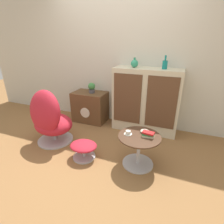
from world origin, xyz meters
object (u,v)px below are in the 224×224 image
at_px(potted_plant, 92,88).
at_px(bowl, 145,131).
at_px(coffee_table, 139,148).
at_px(book_stack, 148,134).
at_px(vase_inner_left, 165,64).
at_px(egg_chair, 49,118).
at_px(tv_console, 90,107).
at_px(ottoman, 84,148).
at_px(vase_leftmost, 134,63).
at_px(teacup, 128,133).
at_px(sideboard, 146,101).

height_order(potted_plant, bowl, potted_plant).
xyz_separation_m(coffee_table, book_stack, (0.10, 0.02, 0.21)).
xyz_separation_m(vase_inner_left, potted_plant, (-1.33, -0.02, -0.50)).
bearing_deg(book_stack, egg_chair, 179.81).
xyz_separation_m(tv_console, ottoman, (0.51, -1.16, -0.14)).
relative_size(vase_leftmost, teacup, 1.51).
bearing_deg(ottoman, book_stack, 10.78).
relative_size(vase_leftmost, vase_inner_left, 0.76).
height_order(coffee_table, potted_plant, potted_plant).
bearing_deg(ottoman, tv_console, 113.69).
xyz_separation_m(tv_console, book_stack, (1.37, -1.00, 0.17)).
relative_size(coffee_table, bowl, 4.57).
height_order(tv_console, book_stack, tv_console).
distance_m(egg_chair, book_stack, 1.57).
relative_size(potted_plant, teacup, 1.86).
bearing_deg(tv_console, vase_inner_left, 0.95).
bearing_deg(vase_inner_left, potted_plant, -179.03).
bearing_deg(coffee_table, sideboard, 97.84).
bearing_deg(ottoman, potted_plant, 111.39).
bearing_deg(ottoman, egg_chair, 166.44).
xyz_separation_m(tv_console, potted_plant, (0.05, 0.00, 0.41)).
bearing_deg(vase_inner_left, vase_leftmost, 180.00).
relative_size(sideboard, egg_chair, 1.25).
relative_size(sideboard, coffee_table, 2.10).
distance_m(potted_plant, bowl, 1.57).
xyz_separation_m(potted_plant, teacup, (1.06, -1.03, -0.25)).
bearing_deg(egg_chair, sideboard, 37.40).
height_order(egg_chair, coffee_table, egg_chair).
relative_size(teacup, book_stack, 0.68).
bearing_deg(bowl, potted_plant, 144.41).
xyz_separation_m(coffee_table, vase_leftmost, (-0.38, 1.04, 0.95)).
xyz_separation_m(coffee_table, bowl, (0.04, 0.12, 0.20)).
xyz_separation_m(egg_chair, coffee_table, (1.46, -0.03, -0.17)).
bearing_deg(bowl, vase_leftmost, 114.76).
distance_m(coffee_table, teacup, 0.25).
xyz_separation_m(egg_chair, bowl, (1.51, 0.09, 0.03)).
height_order(vase_inner_left, book_stack, vase_inner_left).
bearing_deg(tv_console, coffee_table, -38.68).
height_order(vase_inner_left, potted_plant, vase_inner_left).
bearing_deg(vase_leftmost, teacup, -77.56).
height_order(sideboard, vase_leftmost, vase_leftmost).
xyz_separation_m(sideboard, vase_leftmost, (-0.24, 0.00, 0.64)).
height_order(egg_chair, potted_plant, egg_chair).
xyz_separation_m(vase_leftmost, potted_plant, (-0.83, -0.02, -0.50)).
distance_m(teacup, bowl, 0.23).
bearing_deg(egg_chair, potted_plant, 75.92).
xyz_separation_m(ottoman, bowl, (0.80, 0.26, 0.29)).
bearing_deg(sideboard, coffee_table, -82.16).
distance_m(egg_chair, ottoman, 0.77).
bearing_deg(potted_plant, teacup, -44.00).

